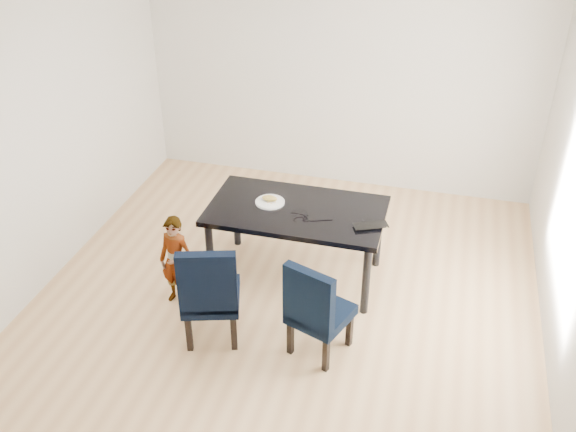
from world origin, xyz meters
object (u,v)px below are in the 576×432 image
(dining_table, at_px, (296,243))
(chair_right, at_px, (321,306))
(child, at_px, (176,261))
(plate, at_px, (270,202))
(chair_left, at_px, (211,288))
(laptop, at_px, (369,223))

(dining_table, bearing_deg, chair_right, -64.56)
(dining_table, relative_size, chair_right, 1.77)
(child, xyz_separation_m, plate, (0.67, 0.69, 0.32))
(chair_left, xyz_separation_m, chair_right, (0.92, 0.05, -0.03))
(chair_right, distance_m, plate, 1.23)
(chair_left, bearing_deg, plate, 61.05)
(dining_table, bearing_deg, laptop, -8.17)
(plate, bearing_deg, dining_table, -8.25)
(chair_right, relative_size, child, 1.03)
(plate, relative_size, laptop, 0.90)
(chair_left, distance_m, chair_right, 0.92)
(child, bearing_deg, chair_right, -2.05)
(chair_left, height_order, chair_right, chair_left)
(chair_right, xyz_separation_m, laptop, (0.24, 0.83, 0.31))
(chair_left, height_order, laptop, chair_left)
(laptop, bearing_deg, chair_left, 13.33)
(dining_table, distance_m, child, 1.13)
(chair_left, xyz_separation_m, child, (-0.45, 0.33, -0.04))
(chair_right, height_order, child, chair_right)
(chair_right, bearing_deg, child, -170.99)
(chair_right, distance_m, laptop, 0.92)
(dining_table, height_order, laptop, laptop)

